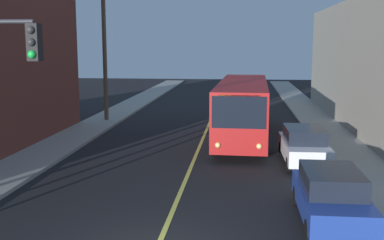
{
  "coord_description": "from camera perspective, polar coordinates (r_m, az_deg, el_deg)",
  "views": [
    {
      "loc": [
        2.12,
        -10.87,
        5.26
      ],
      "look_at": [
        0.0,
        9.1,
        2.0
      ],
      "focal_mm": 44.02,
      "sensor_mm": 36.0,
      "label": 1
    }
  ],
  "objects": [
    {
      "name": "sidewalk_left",
      "position": [
        23.46,
        -17.7,
        -3.99
      ],
      "size": [
        2.5,
        90.0,
        0.15
      ],
      "primitive_type": "cube",
      "color": "gray",
      "rests_on": "ground"
    },
    {
      "name": "sidewalk_right",
      "position": [
        22.11,
        19.36,
        -4.88
      ],
      "size": [
        2.5,
        90.0,
        0.15
      ],
      "primitive_type": "cube",
      "color": "gray",
      "rests_on": "ground"
    },
    {
      "name": "lane_stripe_center",
      "position": [
        26.49,
        1.35,
        -2.23
      ],
      "size": [
        0.16,
        60.0,
        0.01
      ],
      "primitive_type": "cube",
      "color": "#D8CC4C",
      "rests_on": "ground"
    },
    {
      "name": "city_bus",
      "position": [
        26.26,
        6.18,
        1.63
      ],
      "size": [
        2.91,
        12.22,
        3.2
      ],
      "color": "maroon",
      "rests_on": "ground"
    },
    {
      "name": "parked_car_blue",
      "position": [
        14.61,
        16.48,
        -8.78
      ],
      "size": [
        1.83,
        4.41,
        1.62
      ],
      "color": "navy",
      "rests_on": "ground"
    },
    {
      "name": "parked_car_white",
      "position": [
        21.38,
        13.4,
        -2.96
      ],
      "size": [
        1.89,
        4.44,
        1.62
      ],
      "color": "silver",
      "rests_on": "ground"
    },
    {
      "name": "utility_pole_mid",
      "position": [
        32.25,
        -10.58,
        9.67
      ],
      "size": [
        2.4,
        0.28,
        9.9
      ],
      "color": "brown",
      "rests_on": "sidewalk_left"
    }
  ]
}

